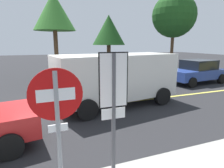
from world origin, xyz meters
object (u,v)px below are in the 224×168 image
white_van (116,76)px  tree_left_verge (54,12)px  tree_right_verge (174,16)px  car_blue_far_lane (197,71)px  stop_sign (58,119)px  tree_centre_verge (109,30)px  speed_limit_sign (113,95)px

white_van → tree_left_verge: size_ratio=0.94×
tree_right_verge → car_blue_far_lane: bearing=-97.8°
stop_sign → tree_centre_verge: size_ratio=0.47×
stop_sign → white_van: size_ratio=0.43×
stop_sign → speed_limit_sign: bearing=20.1°
tree_centre_verge → tree_right_verge: bearing=-26.9°
speed_limit_sign → tree_right_verge: (9.19, 10.23, 3.04)m
car_blue_far_lane → tree_right_verge: (0.46, 3.33, 4.01)m
tree_centre_verge → tree_right_verge: size_ratio=0.76×
stop_sign → tree_centre_verge: tree_centre_verge is taller
speed_limit_sign → white_van: speed_limit_sign is taller
stop_sign → car_blue_far_lane: stop_sign is taller
stop_sign → car_blue_far_lane: bearing=36.7°
stop_sign → speed_limit_sign: (1.01, 0.37, 0.17)m
speed_limit_sign → tree_right_verge: 14.08m
stop_sign → tree_centre_verge: bearing=67.0°
white_van → tree_centre_verge: bearing=72.0°
speed_limit_sign → tree_centre_verge: (4.49, 12.61, 1.94)m
speed_limit_sign → tree_centre_verge: size_ratio=0.51×
stop_sign → white_van: stop_sign is taller
speed_limit_sign → tree_left_verge: size_ratio=0.44×
tree_left_verge → stop_sign: bearing=-95.1°
tree_left_verge → car_blue_far_lane: bearing=-19.1°
speed_limit_sign → tree_right_verge: tree_right_verge is taller
car_blue_far_lane → tree_left_verge: size_ratio=0.74×
tree_centre_verge → tree_right_verge: (4.70, -2.38, 1.10)m
speed_limit_sign → car_blue_far_lane: size_ratio=0.59×
stop_sign → speed_limit_sign: 1.09m
speed_limit_sign → tree_left_verge: tree_left_verge is taller
stop_sign → tree_left_verge: 10.77m
tree_left_verge → tree_centre_verge: 5.37m
speed_limit_sign → tree_left_verge: bearing=90.5°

